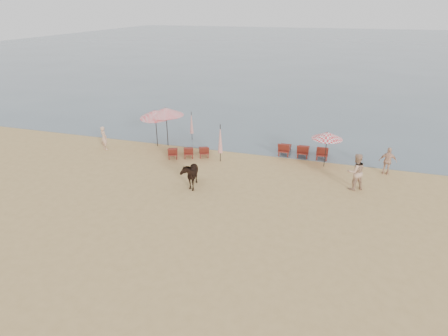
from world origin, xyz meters
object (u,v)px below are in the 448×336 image
at_px(umbrella_open_left_a, 166,111).
at_px(beachgoer_left, 104,138).
at_px(beachgoer_right_b, 388,161).
at_px(umbrella_open_left_b, 155,114).
at_px(umbrella_open_right, 327,135).
at_px(cow, 190,173).
at_px(umbrella_closed_right, 220,139).
at_px(beachgoer_right_a, 356,172).
at_px(umbrella_closed_left, 192,123).
at_px(lounger_cluster_left, 188,151).
at_px(lounger_cluster_right, 303,150).

relative_size(umbrella_open_left_a, beachgoer_left, 1.69).
bearing_deg(beachgoer_right_b, umbrella_open_left_a, -1.71).
bearing_deg(umbrella_open_left_b, umbrella_open_right, -12.40).
relative_size(umbrella_open_left_a, umbrella_open_right, 1.23).
height_order(cow, beachgoer_left, beachgoer_left).
bearing_deg(umbrella_closed_right, umbrella_open_left_a, 159.40).
xyz_separation_m(umbrella_open_left_b, umbrella_open_right, (11.00, -0.26, -0.31)).
bearing_deg(beachgoer_left, beachgoer_right_b, -146.93).
bearing_deg(beachgoer_left, beachgoer_right_a, -155.56).
bearing_deg(beachgoer_right_a, umbrella_closed_left, -52.00).
height_order(umbrella_open_right, beachgoer_right_b, umbrella_open_right).
distance_m(cow, beachgoer_left, 8.18).
distance_m(umbrella_open_right, beachgoer_right_a, 3.19).
bearing_deg(beachgoer_right_b, beachgoer_right_a, 55.41).
distance_m(umbrella_open_right, beachgoer_left, 14.14).
distance_m(lounger_cluster_left, beachgoer_right_a, 10.02).
bearing_deg(umbrella_closed_left, umbrella_closed_right, -45.38).
distance_m(lounger_cluster_left, lounger_cluster_right, 7.19).
bearing_deg(umbrella_open_left_b, lounger_cluster_left, -35.02).
bearing_deg(umbrella_closed_left, umbrella_open_right, -12.78).
bearing_deg(cow, umbrella_open_left_a, 111.00).
bearing_deg(umbrella_open_left_b, beachgoer_left, -163.78).
bearing_deg(umbrella_closed_right, lounger_cluster_right, 25.02).
bearing_deg(umbrella_closed_right, beachgoer_right_b, 5.73).
relative_size(lounger_cluster_right, umbrella_closed_left, 1.50).
bearing_deg(lounger_cluster_left, beachgoer_right_b, -19.26).
relative_size(beachgoer_right_a, beachgoer_right_b, 1.23).
distance_m(umbrella_open_right, beachgoer_right_b, 3.60).
bearing_deg(umbrella_closed_left, umbrella_open_left_a, -126.91).
height_order(lounger_cluster_right, cow, cow).
bearing_deg(lounger_cluster_right, beachgoer_right_b, -15.86).
bearing_deg(umbrella_closed_right, umbrella_closed_left, 134.62).
height_order(umbrella_closed_left, umbrella_closed_right, umbrella_closed_right).
xyz_separation_m(cow, beachgoer_left, (-7.42, 3.44, 0.06)).
height_order(umbrella_open_left_a, umbrella_open_left_b, umbrella_open_left_a).
bearing_deg(umbrella_open_right, umbrella_open_left_b, 162.46).
height_order(umbrella_open_left_b, beachgoer_left, umbrella_open_left_b).
bearing_deg(umbrella_closed_right, umbrella_open_right, 9.67).
relative_size(umbrella_open_left_a, cow, 1.54).
height_order(cow, beachgoer_right_a, beachgoer_right_a).
bearing_deg(lounger_cluster_right, lounger_cluster_left, -163.85).
distance_m(umbrella_open_left_a, umbrella_closed_right, 4.62).
distance_m(umbrella_open_left_a, umbrella_closed_left, 2.22).
bearing_deg(lounger_cluster_left, umbrella_closed_right, -25.66).
bearing_deg(beachgoer_right_b, umbrella_open_right, -0.51).
bearing_deg(umbrella_closed_right, lounger_cluster_left, 177.91).
bearing_deg(umbrella_closed_right, beachgoer_left, -178.11).
xyz_separation_m(lounger_cluster_right, umbrella_closed_left, (-7.83, 0.92, 0.80)).
bearing_deg(beachgoer_left, umbrella_closed_right, -149.03).
height_order(lounger_cluster_left, lounger_cluster_right, lounger_cluster_right).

